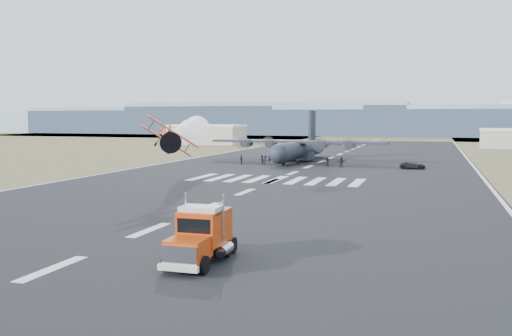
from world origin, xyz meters
The scene contains 21 objects.
ground centered at (0.00, 0.00, 0.00)m, with size 500.00×500.00×0.00m, color black.
scrub_far centered at (0.00, 230.00, 0.00)m, with size 500.00×80.00×0.00m, color brown.
runway_markings centered at (0.00, 60.00, 0.01)m, with size 60.00×260.00×0.01m, color silver, non-canonical shape.
ridge_seg_a centered at (-195.00, 260.00, 6.50)m, with size 150.00×50.00×13.00m, color #8B9DB1.
ridge_seg_b centered at (-130.00, 260.00, 7.50)m, with size 150.00×50.00×15.00m, color #8B9DB1.
ridge_seg_c centered at (-65.00, 260.00, 8.50)m, with size 150.00×50.00×17.00m, color #8B9DB1.
ridge_seg_d centered at (0.00, 260.00, 6.50)m, with size 150.00×50.00×13.00m, color #8B9DB1.
hangar_left centered at (-52.00, 145.00, 3.41)m, with size 24.50×14.50×6.70m.
semi_truck centered at (8.08, 4.39, 1.79)m, with size 2.92×8.13×3.63m.
aerobatic_biplane centered at (-6.67, 28.32, 7.09)m, with size 5.78×6.38×5.18m.
smoke_trail centered at (-14.12, 51.19, 7.28)m, with size 10.70×27.62×4.29m.
transport_aircraft centered at (-4.73, 84.41, 2.78)m, with size 37.32×30.73×10.78m.
support_vehicle centered at (18.69, 73.90, 0.65)m, with size 2.14×4.65×1.29m, color black.
crew_a centered at (-9.73, 78.95, 0.91)m, with size 0.66×0.55×1.82m, color black.
crew_b centered at (-10.05, 74.80, 0.89)m, with size 0.86×0.53×1.78m, color black.
crew_c centered at (-8.99, 73.61, 0.93)m, with size 1.20×0.56×1.86m, color black.
crew_d centered at (-14.15, 74.12, 0.87)m, with size 1.02×0.52×1.75m, color black.
crew_e centered at (-5.53, 74.17, 0.82)m, with size 0.81×0.49×1.65m, color black.
crew_f centered at (5.84, 73.83, 0.93)m, with size 1.72×0.56×1.86m, color black.
crew_g centered at (-2.97, 76.45, 0.85)m, with size 0.62×0.51×1.70m, color black.
crew_h centered at (3.05, 74.62, 0.81)m, with size 0.79×0.49×1.62m, color black.
Camera 1 is at (22.03, -27.02, 9.29)m, focal length 38.00 mm.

